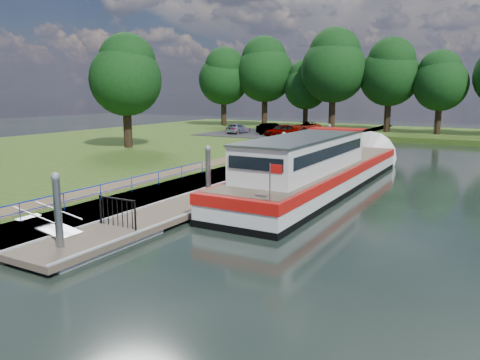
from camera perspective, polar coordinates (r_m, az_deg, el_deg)
The scene contains 17 objects.
ground at distance 17.41m, azimuth -19.67°, elevation -8.46°, with size 160.00×160.00×0.00m, color black.
riverbank at distance 40.27m, azimuth -20.35°, elevation 2.68°, with size 32.00×90.00×0.78m, color #2E4B15.
bank_edge at distance 30.20m, azimuth -1.09°, elevation 0.89°, with size 1.10×90.00×0.78m, color #473D2D.
footpath at distance 25.67m, azimuth -12.72°, elevation -0.19°, with size 1.60×40.00×0.05m, color brown.
carpark at distance 54.24m, azimuth 3.71°, elevation 5.67°, with size 14.00×12.00×0.06m, color black.
blue_fence at distance 20.98m, azimuth -18.62°, elevation -1.46°, with size 0.04×18.04×0.72m.
pontoon at distance 27.29m, azimuth 1.36°, elevation -0.61°, with size 2.50×30.00×0.56m.
mooring_piles at distance 27.10m, azimuth 1.37°, elevation 1.66°, with size 0.30×27.30×3.55m.
gangway at distance 18.92m, azimuth -22.32°, elevation -5.14°, with size 2.58×1.00×0.92m.
gate_panel at distance 18.52m, azimuth -14.74°, elevation -3.34°, with size 1.85×0.05×1.15m.
barge at distance 27.63m, azimuth 10.09°, elevation 1.28°, with size 4.36×21.15×4.78m.
horizon_trees at distance 60.99m, azimuth 16.53°, elevation 12.53°, with size 54.38×10.03×12.87m.
bank_tree_a at distance 42.01m, azimuth -13.72°, elevation 12.43°, with size 6.12×6.12×9.72m.
car_a at distance 50.17m, azimuth 5.05°, elevation 6.03°, with size 1.56×3.88×1.32m, color #999999.
car_b at distance 51.73m, azimuth 3.92°, elevation 6.18°, with size 1.39×3.99×1.31m, color #999999.
car_c at distance 54.48m, azimuth -0.23°, elevation 6.31°, with size 1.52×3.73×1.08m, color #999999.
car_d at distance 55.98m, azimuth 7.81°, elevation 6.42°, with size 2.07×4.49×1.25m, color #999999.
Camera 1 is at (12.70, -10.56, 5.52)m, focal length 35.00 mm.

